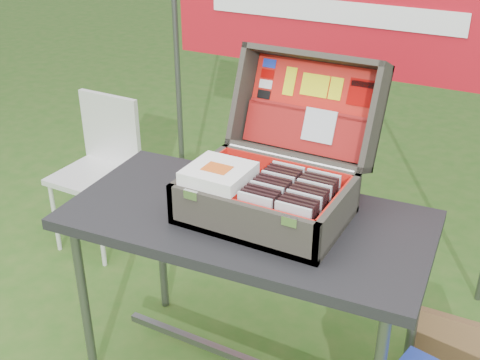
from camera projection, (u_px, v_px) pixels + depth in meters
The scene contains 86 objects.
table at pixel (246, 305), 2.27m from camera, with size 1.27×0.63×0.79m, color #232326, non-canonical shape.
table_top at pixel (247, 220), 2.10m from camera, with size 1.27×0.63×0.04m, color #232326.
table_leg_fl at pixel (84, 302), 2.32m from camera, with size 0.04×0.04×0.75m, color #59595B.
table_leg_bl at pixel (161, 238), 2.72m from camera, with size 0.04×0.04×0.75m, color #59595B.
table_leg_br at pixel (414, 318), 2.24m from camera, with size 0.04×0.04×0.75m, color #59595B.
table_brace at pixel (246, 360), 2.39m from camera, with size 1.12×0.03×0.03m, color #59595B.
suitcase at pixel (274, 148), 2.01m from camera, with size 0.54×0.55×0.48m, color #474237, non-canonical shape.
suitcase_base_bottom at pixel (265, 214), 2.07m from camera, with size 0.54×0.39×0.02m, color #474237.
suitcase_base_wall_front at pixel (240, 223), 1.90m from camera, with size 0.54×0.02×0.15m, color #474237.
suitcase_base_wall_back at pixel (288, 177), 2.19m from camera, with size 0.54×0.02×0.15m, color #474237.
suitcase_base_wall_left at pixel (200, 182), 2.15m from camera, with size 0.02×0.39×0.15m, color #474237.
suitcase_base_wall_right at pixel (338, 217), 1.93m from camera, with size 0.02×0.39×0.15m, color #474237.
suitcase_liner_floor at pixel (265, 211), 2.07m from camera, with size 0.50×0.34×0.01m, color red.
suitcase_latch_left at pixel (191, 195), 1.94m from camera, with size 0.05×0.01×0.03m, color silver.
suitcase_latch_right at pixel (290, 221), 1.79m from camera, with size 0.05×0.01×0.03m, color silver.
suitcase_hinge at pixel (290, 158), 2.16m from camera, with size 0.02×0.02×0.49m, color silver.
suitcase_lid_back at pixel (312, 108), 2.26m from camera, with size 0.54×0.39×0.02m, color #474237.
suitcase_lid_rim_far at pixel (316, 57), 2.18m from camera, with size 0.54×0.02×0.15m, color #474237.
suitcase_lid_rim_near at pixel (297, 155), 2.23m from camera, with size 0.54×0.02×0.15m, color #474237.
suitcase_lid_rim_left at pixel (244, 95), 2.31m from camera, with size 0.02×0.39×0.15m, color #474237.
suitcase_lid_rim_right at pixel (376, 119), 2.09m from camera, with size 0.02×0.39×0.15m, color #474237.
suitcase_lid_liner at pixel (311, 107), 2.24m from camera, with size 0.49×0.34×0.01m, color red.
suitcase_liner_wall_front at pixel (242, 218), 1.91m from camera, with size 0.50×0.01×0.12m, color red.
suitcase_liner_wall_back at pixel (286, 176), 2.17m from camera, with size 0.50×0.01×0.12m, color red.
suitcase_liner_wall_left at pixel (204, 180), 2.14m from camera, with size 0.01×0.34×0.12m, color red.
suitcase_liner_wall_right at pixel (334, 213), 1.93m from camera, with size 0.01×0.34×0.12m, color red.
suitcase_lid_pocket at pixel (305, 131), 2.24m from camera, with size 0.48×0.15×0.03m, color maroon.
suitcase_pocket_edge at pixel (308, 110), 2.22m from camera, with size 0.47×0.02×0.02m, color maroon.
suitcase_pocket_cd at pixel (319, 126), 2.19m from camera, with size 0.12×0.12×0.01m, color silver.
lid_sticker_cc_a at pixel (269, 63), 2.30m from camera, with size 0.05×0.03×0.00m, color #1933B2.
lid_sticker_cc_b at pixel (268, 74), 2.31m from camera, with size 0.05×0.03×0.00m, color #A10300.
lid_sticker_cc_c at pixel (266, 84), 2.32m from camera, with size 0.05×0.03×0.00m, color white.
lid_sticker_cc_d at pixel (264, 94), 2.32m from camera, with size 0.05×0.03×0.00m, color black.
lid_card_neon_tall at pixel (290, 81), 2.27m from camera, with size 0.04×0.11×0.00m, color yellow.
lid_card_neon_main at pixel (315, 85), 2.23m from camera, with size 0.11×0.08×0.00m, color yellow.
lid_card_neon_small at pixel (336, 89), 2.19m from camera, with size 0.05×0.08×0.00m, color yellow.
lid_sticker_band at pixel (361, 93), 2.15m from camera, with size 0.10×0.10×0.00m, color #A10300.
lid_sticker_band_bar at pixel (363, 84), 2.15m from camera, with size 0.09×0.02×0.00m, color black.
cd_left_0 at pixel (255, 214), 1.90m from camera, with size 0.12×0.01×0.14m, color silver.
cd_left_1 at pixel (258, 212), 1.92m from camera, with size 0.12×0.01×0.14m, color black.
cd_left_2 at pixel (261, 209), 1.94m from camera, with size 0.12×0.01×0.14m, color black.
cd_left_3 at pixel (264, 206), 1.95m from camera, with size 0.12×0.01×0.14m, color black.
cd_left_4 at pixel (266, 203), 1.97m from camera, with size 0.12×0.01×0.14m, color silver.
cd_left_5 at pixel (269, 200), 1.99m from camera, with size 0.12×0.01×0.14m, color black.
cd_left_6 at pixel (272, 197), 2.00m from camera, with size 0.12×0.01×0.14m, color black.
cd_left_7 at pixel (275, 195), 2.02m from camera, with size 0.12×0.01×0.14m, color black.
cd_left_8 at pixel (278, 192), 2.04m from camera, with size 0.12×0.01×0.14m, color silver.
cd_left_9 at pixel (280, 190), 2.05m from camera, with size 0.12×0.01×0.14m, color black.
cd_left_10 at pixel (283, 187), 2.07m from camera, with size 0.12×0.01×0.14m, color black.
cd_left_11 at pixel (285, 184), 2.09m from camera, with size 0.12×0.01×0.14m, color black.
cd_left_12 at pixel (288, 182), 2.10m from camera, with size 0.12×0.01×0.14m, color silver.
cd_right_0 at pixel (292, 225), 1.85m from camera, with size 0.12×0.01×0.14m, color silver.
cd_right_1 at pixel (295, 222), 1.86m from camera, with size 0.12×0.01×0.14m, color black.
cd_right_2 at pixel (298, 218), 1.88m from camera, with size 0.12×0.01×0.14m, color black.
cd_right_3 at pixel (301, 215), 1.90m from camera, with size 0.12×0.01×0.14m, color black.
cd_right_4 at pixel (303, 212), 1.91m from camera, with size 0.12×0.01×0.14m, color silver.
cd_right_5 at pixel (306, 210), 1.93m from camera, with size 0.12×0.01×0.14m, color black.
cd_right_6 at pixel (308, 207), 1.95m from camera, with size 0.12×0.01×0.14m, color black.
cd_right_7 at pixel (311, 204), 1.96m from camera, with size 0.12×0.01×0.14m, color black.
cd_right_8 at pixel (313, 201), 1.98m from camera, with size 0.12×0.01×0.14m, color silver.
cd_right_9 at pixel (316, 198), 2.00m from camera, with size 0.12×0.01×0.14m, color black.
cd_right_10 at pixel (318, 196), 2.01m from camera, with size 0.12×0.01×0.14m, color black.
cd_right_11 at pixel (321, 193), 2.03m from camera, with size 0.12×0.01×0.14m, color black.
cd_right_12 at pixel (323, 190), 2.05m from camera, with size 0.12×0.01×0.14m, color silver.
songbook_0 at pixel (219, 179), 2.01m from camera, with size 0.20×0.20×0.01m, color white.
songbook_1 at pixel (219, 177), 2.01m from camera, with size 0.20×0.20×0.01m, color white.
songbook_2 at pixel (219, 176), 2.01m from camera, with size 0.20×0.20×0.01m, color white.
songbook_3 at pixel (219, 175), 2.00m from camera, with size 0.20×0.20×0.01m, color white.
songbook_4 at pixel (219, 173), 2.00m from camera, with size 0.20×0.20×0.01m, color white.
songbook_5 at pixel (219, 172), 2.00m from camera, with size 0.20×0.20×0.01m, color white.
songbook_6 at pixel (219, 171), 2.00m from camera, with size 0.20×0.20×0.01m, color white.
songbook_7 at pixel (219, 169), 2.00m from camera, with size 0.20×0.20×0.01m, color white.
songbook_8 at pixel (219, 168), 1.99m from camera, with size 0.20×0.20×0.01m, color white.
songbook_graphic at pixel (217, 168), 1.98m from camera, with size 0.09×0.07×0.00m, color #D85919.
chair at pixel (93, 178), 3.19m from camera, with size 0.37×0.41×0.82m, color silver, non-canonical shape.
chair_seat at pixel (93, 176), 3.18m from camera, with size 0.37×0.37×0.03m, color silver.
chair_backrest at pixel (111, 129), 3.23m from camera, with size 0.37×0.03×0.39m, color silver.
chair_leg_fl at pixel (55, 216), 3.22m from camera, with size 0.02×0.02×0.42m, color silver.
chair_leg_fr at pixel (101, 231), 3.09m from camera, with size 0.02×0.02×0.42m, color silver.
chair_leg_bl at pixel (94, 192), 3.47m from camera, with size 0.02×0.02×0.42m, color silver.
chair_leg_br at pixel (138, 205), 3.33m from camera, with size 0.02×0.02×0.42m, color silver.
chair_upright_left at pixel (88, 126), 3.30m from camera, with size 0.02×0.02×0.39m, color silver.
chair_upright_right at pixel (134, 136), 3.16m from camera, with size 0.02×0.02×0.39m, color silver.
banner_post_left at pixel (178, 80), 3.26m from camera, with size 0.03×0.03×1.70m, color #59595B.
banner at pixel (331, 11), 2.69m from camera, with size 1.60×0.01×0.55m, color #A80E19.
banner_text at pixel (330, 11), 2.68m from camera, with size 1.20×0.00×0.10m, color white.
Camera 1 is at (0.94, -1.51, 1.85)m, focal length 45.00 mm.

